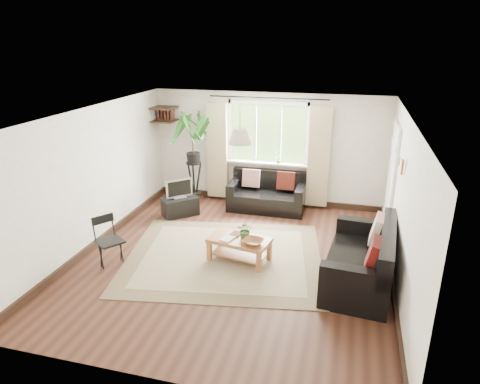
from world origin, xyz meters
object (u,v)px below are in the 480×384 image
(sofa_right, at_px, (360,256))
(palm_stand, at_px, (194,159))
(tv_stand, at_px, (180,206))
(coffee_table, at_px, (239,249))
(sofa_back, at_px, (267,193))
(folding_chair, at_px, (110,242))

(sofa_right, distance_m, palm_stand, 4.34)
(sofa_right, bearing_deg, tv_stand, -110.27)
(tv_stand, bearing_deg, palm_stand, 44.56)
(coffee_table, distance_m, tv_stand, 2.27)
(sofa_back, relative_size, tv_stand, 2.25)
(coffee_table, distance_m, palm_stand, 2.94)
(coffee_table, bearing_deg, palm_stand, 125.26)
(palm_stand, bearing_deg, folding_chair, -96.24)
(tv_stand, xyz_separation_m, palm_stand, (0.03, 0.78, 0.80))
(tv_stand, height_order, palm_stand, palm_stand)
(sofa_right, bearing_deg, coffee_table, -89.69)
(coffee_table, distance_m, folding_chair, 2.07)
(sofa_right, xyz_separation_m, palm_stand, (-3.52, 2.48, 0.56))
(sofa_right, bearing_deg, folding_chair, -77.46)
(sofa_back, xyz_separation_m, folding_chair, (-1.95, -2.95, 0.03))
(tv_stand, relative_size, palm_stand, 0.36)
(sofa_back, bearing_deg, palm_stand, 179.00)
(folding_chair, bearing_deg, sofa_back, 0.80)
(sofa_back, distance_m, coffee_table, 2.31)
(tv_stand, bearing_deg, folding_chair, -140.54)
(tv_stand, bearing_deg, sofa_back, -18.23)
(palm_stand, bearing_deg, sofa_right, -35.11)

